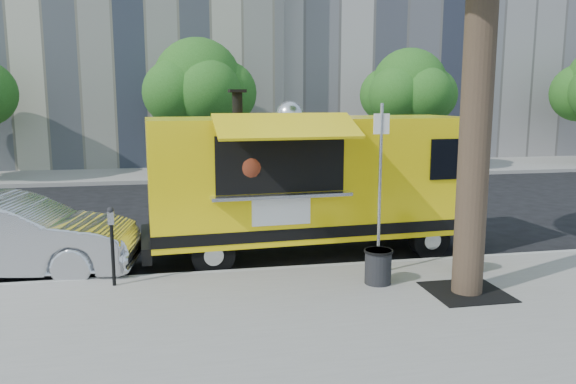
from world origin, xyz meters
name	(u,v)px	position (x,y,z in m)	size (l,w,h in m)	color
ground	(277,261)	(0.00, 0.00, 0.00)	(120.00, 120.00, 0.00)	black
sidewalk	(330,341)	(0.00, -4.00, 0.07)	(60.00, 6.00, 0.15)	gray
curb	(286,271)	(0.00, -0.93, 0.07)	(60.00, 0.14, 0.16)	#999993
far_sidewalk	(223,172)	(0.00, 13.50, 0.07)	(60.00, 5.00, 0.15)	gray
tree_well	(466,292)	(2.60, -2.80, 0.15)	(1.20, 1.20, 0.02)	black
far_tree_b	(198,83)	(-1.00, 12.70, 3.83)	(3.60, 3.60, 5.50)	#33261C
far_tree_c	(409,87)	(8.00, 12.40, 3.72)	(3.24, 3.24, 5.21)	#33261C
sign_post	(380,179)	(1.55, -1.55, 1.85)	(0.28, 0.06, 3.00)	silver
parking_meter	(112,237)	(-3.00, -1.35, 0.98)	(0.11, 0.11, 1.33)	black
food_truck	(310,179)	(0.75, 0.36, 1.59)	(6.96, 3.46, 3.38)	yellow
sedan	(8,236)	(-4.98, 0.00, 0.76)	(1.60, 4.60, 1.51)	#ACAEB3
trash_bin_left	(378,266)	(1.35, -2.10, 0.46)	(0.48, 0.48, 0.58)	black
trash_bin_right	(467,256)	(3.13, -1.80, 0.45)	(0.46, 0.46, 0.55)	black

